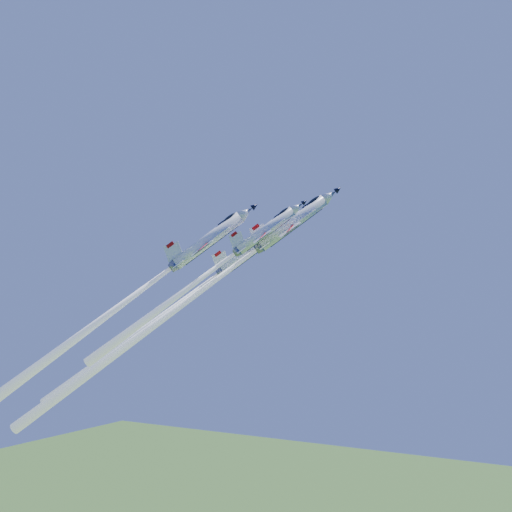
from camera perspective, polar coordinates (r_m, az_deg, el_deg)
The scene contains 4 objects.
jet_lead at distance 95.34m, azimuth -7.11°, elevation -4.64°, with size 43.58×27.98×46.00m.
jet_left at distance 103.88m, azimuth -8.03°, elevation -4.96°, with size 37.11×23.62×38.41m.
jet_right at distance 90.64m, azimuth -5.38°, elevation -2.14°, with size 28.83×18.28×29.56m.
jet_slot at distance 94.80m, azimuth -12.39°, elevation -4.09°, with size 35.74×22.67×36.71m.
Camera 1 is at (45.77, -81.71, 89.15)m, focal length 40.00 mm.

